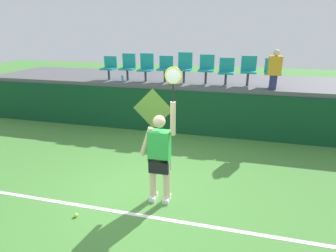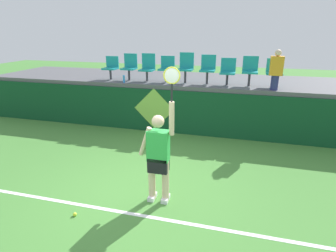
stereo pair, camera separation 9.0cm
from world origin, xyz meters
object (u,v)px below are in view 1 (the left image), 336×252
object	(u,v)px
water_bottle	(122,79)
stadium_chair_1	(128,66)
tennis_player	(160,155)
stadium_chair_6	(226,70)
stadium_chair_7	(248,69)
spectator_0	(275,69)
stadium_chair_0	(109,67)
stadium_chair_5	(206,68)
stadium_chair_8	(272,71)
tennis_ball	(76,215)
stadium_chair_4	(185,66)
stadium_chair_3	(165,67)
stadium_chair_2	(146,67)

from	to	relation	value
water_bottle	stadium_chair_1	xyz separation A→B (m)	(-0.01, 0.52, 0.34)
tennis_player	stadium_chair_6	size ratio (longest dim) A/B	3.20
stadium_chair_1	stadium_chair_7	bearing A→B (deg)	-0.05
spectator_0	stadium_chair_6	bearing A→B (deg)	160.64
stadium_chair_7	spectator_0	distance (m)	0.81
stadium_chair_0	spectator_0	distance (m)	5.11
stadium_chair_5	stadium_chair_8	world-z (taller)	stadium_chair_5
stadium_chair_8	stadium_chair_5	bearing A→B (deg)	179.86
tennis_player	stadium_chair_5	xyz separation A→B (m)	(0.28, 4.22, 1.00)
stadium_chair_5	water_bottle	bearing A→B (deg)	-168.31
tennis_ball	stadium_chair_4	distance (m)	5.49
stadium_chair_3	stadium_chair_5	xyz separation A→B (m)	(1.28, 0.01, 0.03)
stadium_chair_6	tennis_ball	bearing A→B (deg)	-112.84
stadium_chair_1	stadium_chair_5	distance (m)	2.53
stadium_chair_1	stadium_chair_4	size ratio (longest dim) A/B	0.92
water_bottle	stadium_chair_1	size ratio (longest dim) A/B	0.28
stadium_chair_0	stadium_chair_8	distance (m)	5.08
stadium_chair_6	spectator_0	bearing A→B (deg)	-19.36
stadium_chair_2	stadium_chair_6	bearing A→B (deg)	-0.20
water_bottle	stadium_chair_5	xyz separation A→B (m)	(2.52, 0.52, 0.36)
stadium_chair_1	stadium_chair_3	world-z (taller)	stadium_chair_1
tennis_ball	stadium_chair_5	size ratio (longest dim) A/B	0.08
stadium_chair_4	stadium_chair_6	xyz separation A→B (m)	(1.27, -0.01, -0.08)
stadium_chair_0	stadium_chair_8	bearing A→B (deg)	0.02
stadium_chair_3	stadium_chair_5	bearing A→B (deg)	0.27
stadium_chair_1	stadium_chair_4	world-z (taller)	stadium_chair_4
tennis_ball	stadium_chair_7	size ratio (longest dim) A/B	0.08
stadium_chair_5	stadium_chair_7	world-z (taller)	stadium_chair_5
stadium_chair_7	tennis_ball	bearing A→B (deg)	-118.61
stadium_chair_4	stadium_chair_7	world-z (taller)	stadium_chair_4
stadium_chair_5	stadium_chair_3	bearing A→B (deg)	-179.73
stadium_chair_1	stadium_chair_6	world-z (taller)	stadium_chair_1
tennis_ball	stadium_chair_1	size ratio (longest dim) A/B	0.08
stadium_chair_2	spectator_0	xyz separation A→B (m)	(3.81, -0.46, 0.10)
water_bottle	stadium_chair_4	xyz separation A→B (m)	(1.85, 0.53, 0.39)
stadium_chair_6	spectator_0	xyz separation A→B (m)	(1.30, -0.46, 0.13)
water_bottle	stadium_chair_8	bearing A→B (deg)	6.68
stadium_chair_0	stadium_chair_5	xyz separation A→B (m)	(3.19, 0.01, 0.07)
stadium_chair_5	stadium_chair_7	size ratio (longest dim) A/B	1.01
tennis_player	stadium_chair_4	bearing A→B (deg)	95.37
water_bottle	stadium_chair_7	xyz separation A→B (m)	(3.75, 0.52, 0.36)
stadium_chair_0	spectator_0	xyz separation A→B (m)	(5.08, -0.45, 0.14)
stadium_chair_3	stadium_chair_2	bearing A→B (deg)	178.88
tennis_ball	stadium_chair_4	xyz separation A→B (m)	(0.86, 5.07, 1.92)
stadium_chair_2	water_bottle	bearing A→B (deg)	-138.91
water_bottle	spectator_0	bearing A→B (deg)	0.83
stadium_chair_3	stadium_chair_5	size ratio (longest dim) A/B	0.92
stadium_chair_4	stadium_chair_6	distance (m)	1.27
tennis_ball	stadium_chair_4	world-z (taller)	stadium_chair_4
tennis_ball	stadium_chair_1	distance (m)	5.50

